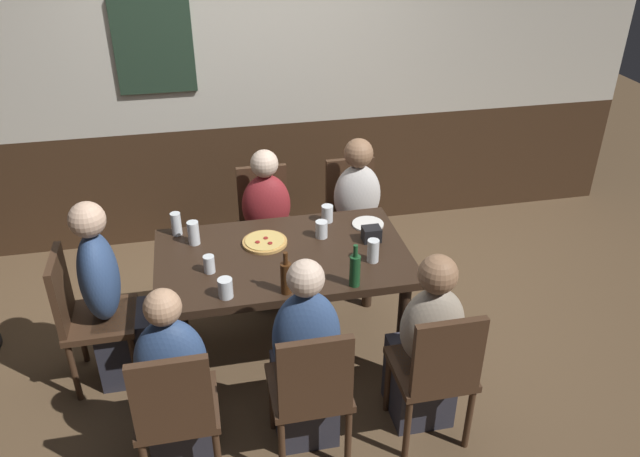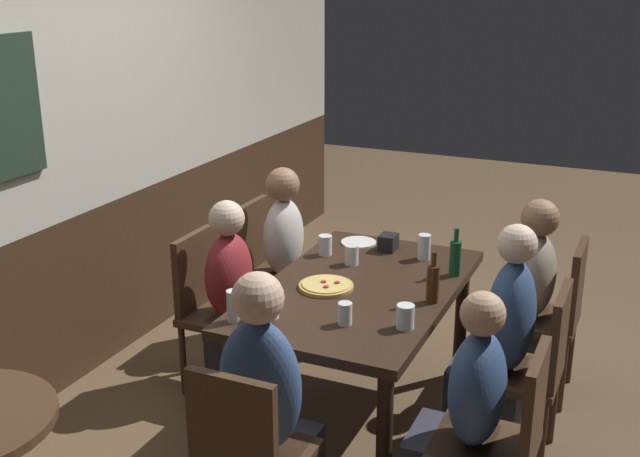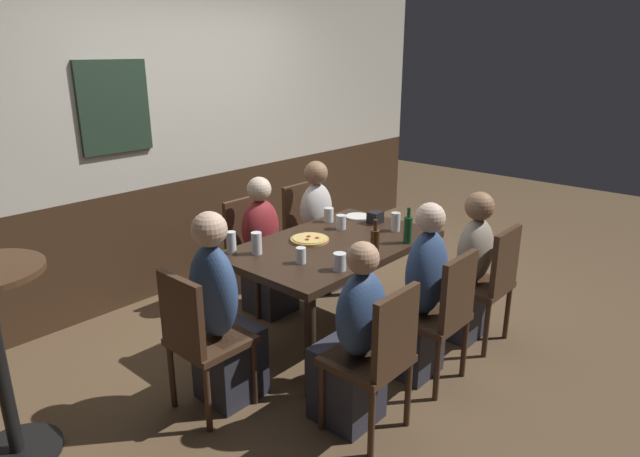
% 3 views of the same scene
% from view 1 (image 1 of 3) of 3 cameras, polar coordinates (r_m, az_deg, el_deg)
% --- Properties ---
extents(ground_plane, '(12.00, 12.00, 0.00)m').
position_cam_1_polar(ground_plane, '(4.14, -3.11, -11.05)').
color(ground_plane, brown).
extents(wall_back, '(6.40, 0.13, 2.60)m').
position_cam_1_polar(wall_back, '(4.97, -6.69, 13.25)').
color(wall_back, '#3D2819').
rests_on(wall_back, ground_plane).
extents(dining_table, '(1.49, 0.90, 0.74)m').
position_cam_1_polar(dining_table, '(3.75, -3.38, -3.48)').
color(dining_table, black).
rests_on(dining_table, ground_plane).
extents(chair_mid_near, '(0.40, 0.40, 0.88)m').
position_cam_1_polar(chair_mid_near, '(3.17, -0.80, -14.33)').
color(chair_mid_near, '#422B1C').
rests_on(chair_mid_near, ground_plane).
extents(chair_mid_far, '(0.40, 0.40, 0.88)m').
position_cam_1_polar(chair_mid_far, '(4.56, -5.01, 0.75)').
color(chair_mid_far, '#422B1C').
rests_on(chair_mid_far, ground_plane).
extents(chair_right_far, '(0.40, 0.40, 0.88)m').
position_cam_1_polar(chair_right_far, '(4.67, 2.97, 1.55)').
color(chair_right_far, '#422B1C').
rests_on(chair_right_far, ground_plane).
extents(chair_right_near, '(0.40, 0.40, 0.88)m').
position_cam_1_polar(chair_right_near, '(3.33, 10.62, -12.48)').
color(chair_right_near, '#422B1C').
rests_on(chair_right_near, ground_plane).
extents(chair_left_near, '(0.40, 0.40, 0.88)m').
position_cam_1_polar(chair_left_near, '(3.15, -13.01, -15.69)').
color(chair_left_near, '#422B1C').
rests_on(chair_left_near, ground_plane).
extents(chair_head_west, '(0.40, 0.40, 0.88)m').
position_cam_1_polar(chair_head_west, '(3.88, -20.62, -7.14)').
color(chair_head_west, '#422B1C').
rests_on(chair_head_west, ground_plane).
extents(person_mid_near, '(0.34, 0.37, 1.16)m').
position_cam_1_polar(person_mid_near, '(3.30, -1.35, -12.51)').
color(person_mid_near, '#2D2D38').
rests_on(person_mid_near, ground_plane).
extents(person_mid_far, '(0.34, 0.37, 1.09)m').
position_cam_1_polar(person_mid_far, '(4.44, -4.72, -0.70)').
color(person_mid_far, '#2D2D38').
rests_on(person_mid_far, ground_plane).
extents(person_right_far, '(0.34, 0.37, 1.12)m').
position_cam_1_polar(person_right_far, '(4.54, 3.48, 0.35)').
color(person_right_far, '#2D2D38').
rests_on(person_right_far, ground_plane).
extents(person_right_near, '(0.34, 0.37, 1.10)m').
position_cam_1_polar(person_right_near, '(3.46, 9.58, -11.10)').
color(person_right_near, '#2D2D38').
rests_on(person_right_near, ground_plane).
extents(person_left_near, '(0.34, 0.37, 1.09)m').
position_cam_1_polar(person_left_near, '(3.30, -12.96, -14.17)').
color(person_left_near, '#2D2D38').
rests_on(person_left_near, ground_plane).
extents(person_head_west, '(0.37, 0.34, 1.19)m').
position_cam_1_polar(person_head_west, '(3.85, -18.29, -6.83)').
color(person_head_west, '#2D2D38').
rests_on(person_head_west, ground_plane).
extents(pizza, '(0.27, 0.27, 0.03)m').
position_cam_1_polar(pizza, '(3.80, -5.06, -1.22)').
color(pizza, tan).
rests_on(pizza, dining_table).
extents(tumbler_short, '(0.07, 0.07, 0.14)m').
position_cam_1_polar(tumbler_short, '(3.61, 4.85, -2.17)').
color(tumbler_short, silver).
rests_on(tumbler_short, dining_table).
extents(pint_glass_pale, '(0.06, 0.06, 0.10)m').
position_cam_1_polar(pint_glass_pale, '(3.57, -10.07, -3.32)').
color(pint_glass_pale, silver).
rests_on(pint_glass_pale, dining_table).
extents(beer_glass_half, '(0.07, 0.07, 0.15)m').
position_cam_1_polar(beer_glass_half, '(3.84, -11.45, -0.53)').
color(beer_glass_half, silver).
rests_on(beer_glass_half, dining_table).
extents(pint_glass_amber, '(0.08, 0.08, 0.11)m').
position_cam_1_polar(pint_glass_amber, '(3.35, -8.62, -5.44)').
color(pint_glass_amber, silver).
rests_on(pint_glass_amber, dining_table).
extents(beer_glass_tall, '(0.07, 0.07, 0.11)m').
position_cam_1_polar(beer_glass_tall, '(4.01, 0.66, 1.27)').
color(beer_glass_tall, silver).
rests_on(beer_glass_tall, dining_table).
extents(tumbler_water, '(0.08, 0.08, 0.11)m').
position_cam_1_polar(tumbler_water, '(3.84, 0.14, -0.17)').
color(tumbler_water, silver).
rests_on(tumbler_water, dining_table).
extents(pint_glass_stout, '(0.06, 0.06, 0.15)m').
position_cam_1_polar(pint_glass_stout, '(3.96, -12.97, 0.33)').
color(pint_glass_stout, silver).
rests_on(pint_glass_stout, dining_table).
extents(beer_bottle_green, '(0.06, 0.06, 0.25)m').
position_cam_1_polar(beer_bottle_green, '(3.38, 3.21, -3.77)').
color(beer_bottle_green, '#194723').
rests_on(beer_bottle_green, dining_table).
extents(beer_bottle_brown, '(0.06, 0.06, 0.25)m').
position_cam_1_polar(beer_bottle_brown, '(3.32, -3.12, -4.44)').
color(beer_bottle_brown, '#42230F').
rests_on(beer_bottle_brown, dining_table).
extents(plate_white_large, '(0.20, 0.20, 0.01)m').
position_cam_1_polar(plate_white_large, '(4.00, 4.39, 0.41)').
color(plate_white_large, white).
rests_on(plate_white_large, dining_table).
extents(condiment_caddy, '(0.11, 0.09, 0.09)m').
position_cam_1_polar(condiment_caddy, '(3.82, 4.71, -0.51)').
color(condiment_caddy, black).
rests_on(condiment_caddy, dining_table).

